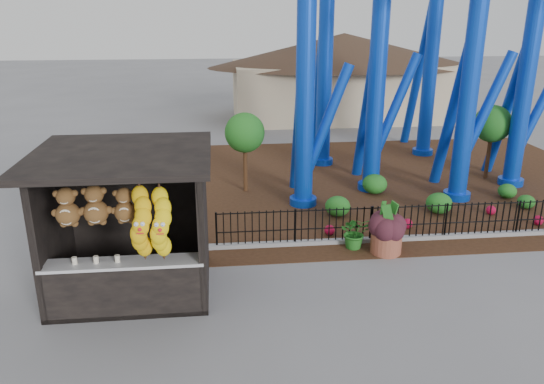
{
  "coord_description": "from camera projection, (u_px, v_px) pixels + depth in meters",
  "views": [
    {
      "loc": [
        -1.13,
        -9.34,
        5.73
      ],
      "look_at": [
        0.04,
        1.5,
        2.0
      ],
      "focal_mm": 35.0,
      "sensor_mm": 36.0,
      "label": 1
    }
  ],
  "objects": [
    {
      "name": "terracotta_planter",
      "position": [
        386.0,
        242.0,
        13.16
      ],
      "size": [
        0.79,
        0.79,
        0.6
      ],
      "primitive_type": "cylinder",
      "rotation": [
        0.0,
        0.0,
        -0.03
      ],
      "color": "brown",
      "rests_on": "ground"
    },
    {
      "name": "prize_booth",
      "position": [
        128.0,
        228.0,
        10.81
      ],
      "size": [
        3.5,
        3.4,
        3.12
      ],
      "color": "black",
      "rests_on": "ground"
    },
    {
      "name": "ground",
      "position": [
        278.0,
        309.0,
        10.76
      ],
      "size": [
        120.0,
        120.0,
        0.0
      ],
      "primitive_type": "plane",
      "color": "slate",
      "rests_on": "ground"
    },
    {
      "name": "planter_foliage",
      "position": [
        388.0,
        218.0,
        12.96
      ],
      "size": [
        0.7,
        0.7,
        0.64
      ],
      "primitive_type": "ellipsoid",
      "color": "#34151D",
      "rests_on": "terracotta_planter"
    },
    {
      "name": "landscaping",
      "position": [
        413.0,
        197.0,
        16.29
      ],
      "size": [
        6.79,
        3.77,
        0.65
      ],
      "color": "#1E601C",
      "rests_on": "mulch_bed"
    },
    {
      "name": "pavilion",
      "position": [
        343.0,
        62.0,
        29.18
      ],
      "size": [
        15.0,
        15.0,
        4.8
      ],
      "color": "#BFAD8C",
      "rests_on": "ground"
    },
    {
      "name": "mulch_bed",
      "position": [
        364.0,
        182.0,
        18.68
      ],
      "size": [
        18.0,
        12.0,
        0.02
      ],
      "primitive_type": "cube",
      "color": "#331E11",
      "rests_on": "ground"
    },
    {
      "name": "curb",
      "position": [
        415.0,
        238.0,
        13.96
      ],
      "size": [
        18.0,
        0.18,
        0.12
      ],
      "primitive_type": "cube",
      "color": "gray",
      "rests_on": "ground"
    },
    {
      "name": "picket_fence",
      "position": [
        449.0,
        221.0,
        13.91
      ],
      "size": [
        12.2,
        0.06,
        1.0
      ],
      "primitive_type": null,
      "color": "black",
      "rests_on": "ground"
    },
    {
      "name": "potted_plant",
      "position": [
        355.0,
        232.0,
        13.39
      ],
      "size": [
        0.83,
        0.73,
        0.86
      ],
      "primitive_type": "imported",
      "rotation": [
        0.0,
        0.0,
        -0.08
      ],
      "color": "#24581A",
      "rests_on": "ground"
    }
  ]
}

